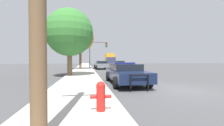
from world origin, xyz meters
TOP-DOWN VIEW (x-y plane):
  - ground_plane at (0.00, 0.00)m, footprint 110.00×110.00m
  - sidewalk_left at (-5.10, 0.00)m, footprint 3.00×110.00m
  - police_car at (-2.18, 2.32)m, footprint 2.18×5.18m
  - fire_hydrant at (-4.32, -2.98)m, footprint 0.60×0.26m
  - traffic_light at (-2.72, 20.61)m, footprint 3.32×0.35m
  - car_background_midblock at (-2.20, 18.08)m, footprint 2.20×4.63m
  - car_background_oncoming at (2.31, 23.43)m, footprint 2.08×4.19m
  - box_truck at (1.78, 33.61)m, footprint 2.74×6.70m
  - tree_sidewalk_mid at (-5.60, 16.79)m, footprint 4.21×4.21m
  - tree_sidewalk_near at (-6.21, 7.08)m, footprint 4.34×4.34m

SIDE VIEW (x-z plane):
  - ground_plane at x=0.00m, z-range 0.00..0.00m
  - sidewalk_left at x=-5.10m, z-range 0.00..0.13m
  - fire_hydrant at x=-4.32m, z-range 0.16..0.99m
  - police_car at x=-2.18m, z-range 0.02..1.41m
  - car_background_oncoming at x=2.31m, z-range 0.06..1.41m
  - car_background_midblock at x=-2.20m, z-range 0.06..1.43m
  - box_truck at x=1.78m, z-range 0.09..3.36m
  - traffic_light at x=-2.72m, z-range 1.12..5.95m
  - tree_sidewalk_near at x=-6.21m, z-range 1.00..7.12m
  - tree_sidewalk_mid at x=-5.60m, z-range 1.51..8.52m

